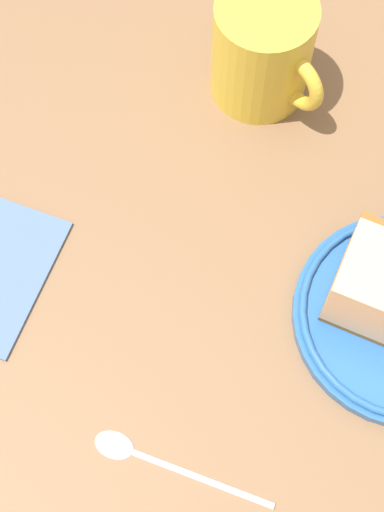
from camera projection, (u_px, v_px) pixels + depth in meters
ground_plane at (271, 296)px, 62.72cm from camera, size 128.22×128.22×2.87cm
tea_mug at (264, 51)px, 64.44cm from camera, size 10.73×8.39×9.89cm
teaspoon at (146, 456)px, 55.93cm from camera, size 13.84×2.15×0.80cm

